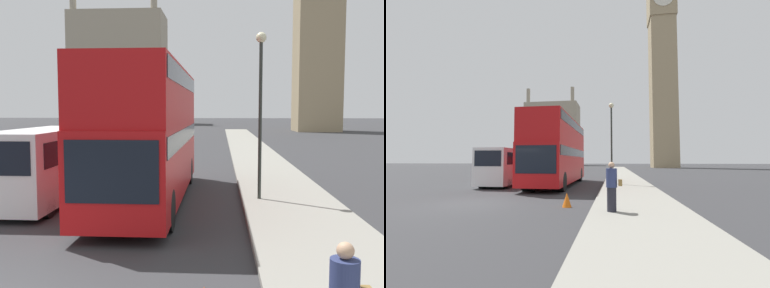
{
  "view_description": "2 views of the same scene",
  "coord_description": "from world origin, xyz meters",
  "views": [
    {
      "loc": [
        4.23,
        -6.84,
        3.29
      ],
      "look_at": [
        3.13,
        9.78,
        1.93
      ],
      "focal_mm": 40.0,
      "sensor_mm": 36.0,
      "label": 1
    },
    {
      "loc": [
        5.82,
        -10.19,
        1.77
      ],
      "look_at": [
        2.24,
        14.86,
        3.43
      ],
      "focal_mm": 24.0,
      "sensor_mm": 36.0,
      "label": 2
    }
  ],
  "objects": [
    {
      "name": "building_block_distant",
      "position": [
        -18.64,
        89.75,
        12.29
      ],
      "size": [
        20.56,
        11.81,
        29.86
      ],
      "color": "#9E937F",
      "rests_on": "ground_plane"
    },
    {
      "name": "parked_sedan",
      "position": [
        -2.19,
        35.22,
        0.74
      ],
      "size": [
        1.84,
        4.36,
        1.65
      ],
      "color": "navy",
      "rests_on": "ground_plane"
    },
    {
      "name": "red_double_decker_bus",
      "position": [
        1.74,
        8.09,
        2.6
      ],
      "size": [
        2.55,
        10.67,
        4.68
      ],
      "color": "#B71114",
      "rests_on": "ground_plane"
    },
    {
      "name": "white_van",
      "position": [
        -1.87,
        7.53,
        1.39
      ],
      "size": [
        2.07,
        6.17,
        2.59
      ],
      "color": "white",
      "rests_on": "ground_plane"
    },
    {
      "name": "street_lamp",
      "position": [
        5.62,
        8.11,
        3.93
      ],
      "size": [
        0.36,
        0.36,
        5.76
      ],
      "color": "#2D332D",
      "rests_on": "sidewalk_strip"
    }
  ]
}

